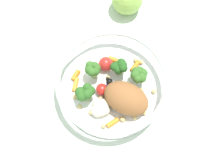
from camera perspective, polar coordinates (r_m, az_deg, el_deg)
The scene contains 2 objects.
ground_plane at distance 0.67m, azimuth 0.73°, elevation -0.96°, with size 2.40×2.40×0.00m, color silver.
food_container at distance 0.64m, azimuth 0.29°, elevation -0.55°, with size 0.24×0.24×0.07m.
Camera 1 is at (-0.17, 0.16, 0.63)m, focal length 48.03 mm.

